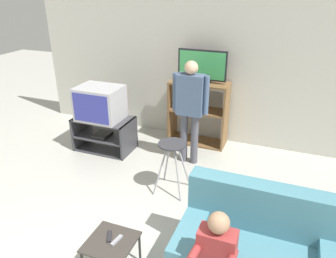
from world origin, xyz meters
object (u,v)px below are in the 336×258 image
Objects in this scene: tv_stand at (105,134)px; television_flat at (202,67)px; media_shelf at (198,113)px; remote_control_black at (109,236)px; person_standing_adult at (190,104)px; couch at (257,256)px; folding_stool at (172,152)px; snack_table at (111,245)px; remote_control_white at (117,240)px; television_main at (100,103)px.

television_flat reaches higher than tv_stand.
media_shelf is 7.40× the size of remote_control_black.
media_shelf is 0.79m from person_standing_adult.
couch is at bearing -62.79° from media_shelf.
tv_stand is at bearing -149.96° from media_shelf.
media_shelf is 2.86m from couch.
folding_stool is (0.09, -1.47, 0.02)m from media_shelf.
remote_control_black is (-0.04, 0.04, 0.05)m from snack_table.
couch is 2.32m from person_standing_adult.
tv_stand is 1.62m from folding_stool.
television_flat is 1.11× the size of folding_stool.
folding_stool is at bearing -87.62° from television_flat.
couch reaches higher than folding_stool.
television_flat is 0.50× the size of person_standing_adult.
tv_stand reaches higher than remote_control_black.
media_shelf is at bearing 101.92° from remote_control_white.
media_shelf is 7.40× the size of remote_control_white.
television_flat reaches higher than television_main.
media_shelf reaches higher than remote_control_black.
couch is (1.21, -1.06, -0.27)m from folding_stool.
remote_control_white is (0.05, 0.02, 0.05)m from snack_table.
tv_stand is 2.12× the size of snack_table.
media_shelf is 0.69× the size of person_standing_adult.
television_flat reaches higher than media_shelf.
remote_control_white is 0.10× the size of couch.
couch is at bearing 26.89° from remote_control_white.
television_main is at bearing 96.02° from remote_control_black.
tv_stand is 0.53m from television_main.
media_shelf is at bearing -175.73° from television_flat.
folding_stool is at bearing 99.94° from remote_control_white.
person_standing_adult reaches higher than remote_control_white.
television_main is at bearing 146.84° from couch.
person_standing_adult is at bearing -84.51° from media_shelf.
person_standing_adult reaches higher than folding_stool.
media_shelf reaches higher than couch.
folding_stool is 1.42m from remote_control_black.
snack_table is (1.38, -2.14, 0.06)m from tv_stand.
remote_control_black is 0.09m from remote_control_white.
person_standing_adult reaches higher than remote_control_black.
tv_stand is 1.32× the size of folding_stool.
television_flat is at bearing 90.06° from snack_table.
media_shelf is at bearing 30.14° from television_main.
tv_stand is at bearing -150.46° from television_flat.
folding_stool is at bearing -25.91° from tv_stand.
remote_control_black is at bearing -56.87° from television_main.
television_main is 1.68m from television_flat.
television_flat is at bearing 4.27° from media_shelf.
snack_table is at bearing -57.30° from tv_stand.
remote_control_white is 1.27m from couch.
remote_control_white is at bearing 21.89° from snack_table.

